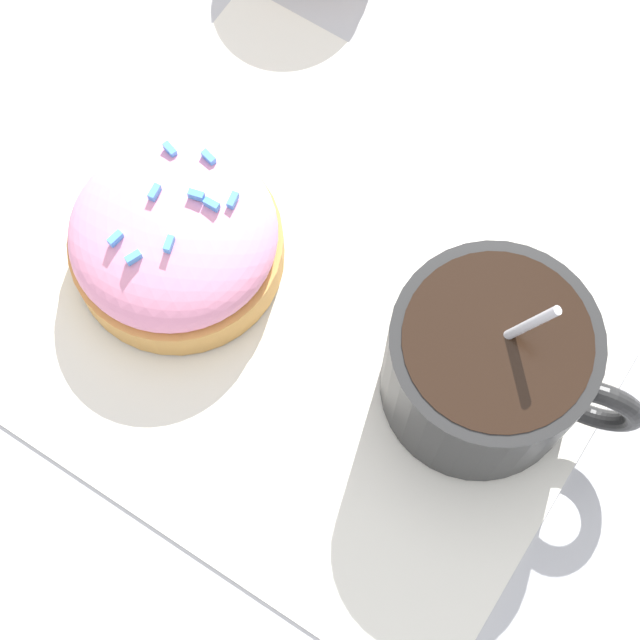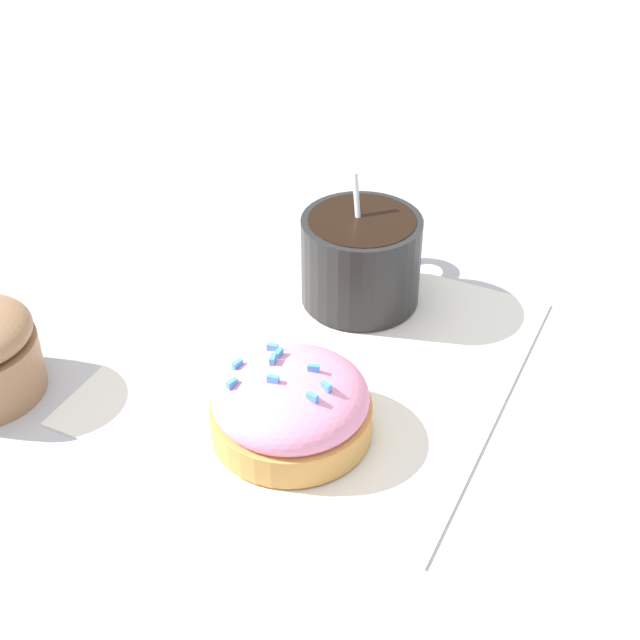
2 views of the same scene
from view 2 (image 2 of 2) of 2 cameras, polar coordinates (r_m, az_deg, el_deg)
name	(u,v)px [view 2 (image 2 of 2)]	position (r m, az deg, el deg)	size (l,w,h in m)	color
ground_plane	(318,361)	(0.61, -0.15, -2.62)	(3.00, 3.00, 0.00)	#B2B2B7
paper_napkin	(318,359)	(0.61, -0.15, -2.51)	(0.28, 0.27, 0.00)	white
coffee_cup	(362,255)	(0.65, 2.73, 4.16)	(0.11, 0.09, 0.09)	black
frosted_pastry	(291,405)	(0.54, -1.88, -5.44)	(0.10, 0.10, 0.05)	#D19347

